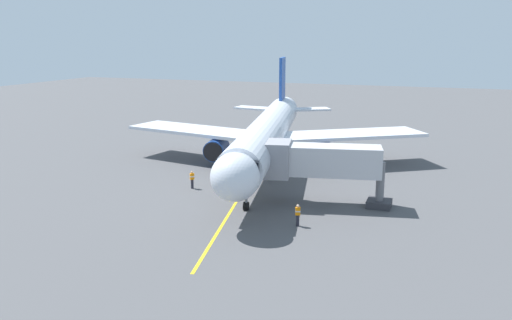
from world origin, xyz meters
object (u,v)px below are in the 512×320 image
jet_bridge (313,161)px  ground_crew_wing_walker (192,179)px  airplane (268,133)px  ground_crew_marshaller (298,215)px

jet_bridge → ground_crew_wing_walker: bearing=-3.1°
jet_bridge → airplane: bearing=-52.9°
airplane → ground_crew_marshaller: size_ratio=23.44×
airplane → ground_crew_marshaller: 17.77m
jet_bridge → ground_crew_marshaller: size_ratio=6.73×
ground_crew_marshaller → ground_crew_wing_walker: same height
airplane → ground_crew_wing_walker: (4.34, 9.33, -3.12)m
ground_crew_marshaller → airplane: bearing=-63.4°
airplane → jet_bridge: size_ratio=3.48×
jet_bridge → ground_crew_wing_walker: size_ratio=6.73×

